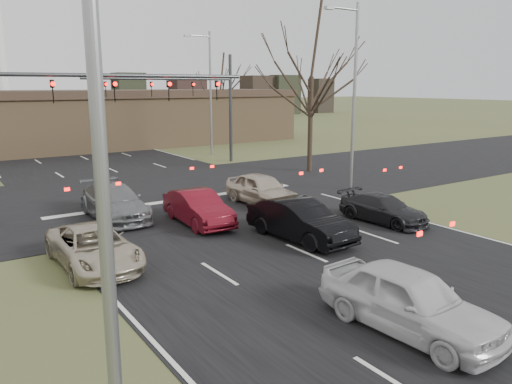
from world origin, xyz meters
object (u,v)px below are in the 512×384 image
Objects in this scene: car_black_hatch at (300,220)px; car_charcoal_sedan at (383,209)px; building at (83,119)px; car_red_ahead at (198,208)px; car_silver_suv at (94,247)px; streetlight_right_near at (352,89)px; car_white_sedan at (409,300)px; mast_arm_near at (68,102)px; streetlight_right_far at (209,87)px; car_grey_ahead at (114,202)px; car_silver_ahead at (262,189)px; mast_arm_far at (197,96)px; streetlight_left at (112,102)px.

car_black_hatch is 4.52m from car_charcoal_sedan.
building is 9.82× the size of car_red_ahead.
car_silver_suv is (-8.50, -32.13, -2.01)m from building.
streetlight_right_near is at bearing 14.32° from car_silver_suv.
building reaches higher than car_red_ahead.
car_white_sedan reaches higher than car_charcoal_sedan.
streetlight_right_near is (14.05, -3.00, 0.51)m from mast_arm_near.
streetlight_right_far reaches higher than car_grey_ahead.
streetlight_right_near is 2.17× the size of car_white_sedan.
car_white_sedan is (-10.86, -29.69, -4.80)m from streetlight_right_far.
streetlight_right_near is at bearing -0.14° from car_silver_ahead.
car_grey_ahead reaches higher than car_red_ahead.
car_black_hatch is (-1.16, -33.61, -1.90)m from building.
car_silver_ahead is at bearing 22.50° from car_silver_suv.
building is 15.75m from mast_arm_far.
car_red_ahead is at bearing -162.82° from car_silver_ahead.
car_silver_suv is at bearing 116.18° from car_white_sedan.
mast_arm_far reaches higher than car_silver_ahead.
car_charcoal_sedan is at bearing -5.12° from car_black_hatch.
streetlight_left is 1.00× the size of streetlight_right_near.
mast_arm_near is 14.39m from car_charcoal_sedan.
streetlight_right_near reaches higher than mast_arm_far.
streetlight_right_far is 2.13× the size of car_silver_suv.
car_charcoal_sedan is at bearing -121.46° from streetlight_right_near.
streetlight_left reaches higher than building.
car_red_ahead is at bearing -96.51° from building.
building is 8.28× the size of car_grey_ahead.
streetlight_right_near is 11.40m from car_red_ahead.
car_black_hatch reaches higher than car_charcoal_sedan.
mast_arm_near is 1.21× the size of streetlight_left.
car_charcoal_sedan is at bearing -92.53° from mast_arm_far.
streetlight_left is at bearing -105.60° from car_grey_ahead.
mast_arm_near reaches higher than car_black_hatch.
car_grey_ahead is at bearing 120.22° from car_black_hatch.
streetlight_left reaches higher than mast_arm_near.
car_black_hatch is (-8.48, -22.61, -4.82)m from streetlight_right_far.
car_black_hatch is 1.08× the size of car_red_ahead.
mast_arm_far is 2.72× the size of car_charcoal_sedan.
car_grey_ahead is at bearing 173.92° from streetlight_right_near.
car_red_ahead reaches higher than car_silver_suv.
mast_arm_far is at bearing 101.47° from streetlight_right_near.
car_silver_ahead is (4.22, 1.40, 0.06)m from car_red_ahead.
streetlight_right_far is 1.95× the size of car_grey_ahead.
car_charcoal_sedan is at bearing -8.11° from car_silver_suv.
streetlight_left is (-10.82, -42.00, 2.92)m from building.
mast_arm_far is 2.39× the size of car_black_hatch.
mast_arm_near reaches higher than car_charcoal_sedan.
car_black_hatch is at bearing -59.52° from car_red_ahead.
car_red_ahead is (2.63, -2.88, -0.03)m from car_grey_ahead.
car_silver_ahead is at bearing 110.01° from car_charcoal_sedan.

